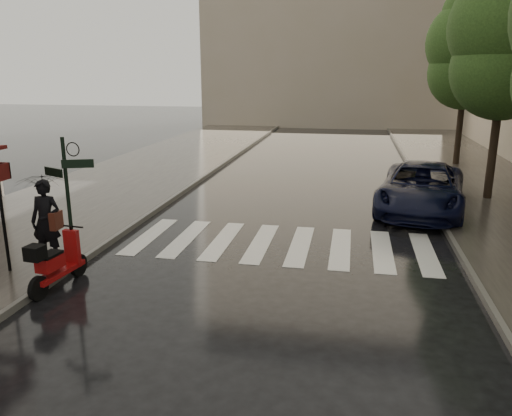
% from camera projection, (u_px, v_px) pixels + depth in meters
% --- Properties ---
extents(ground, '(120.00, 120.00, 0.00)m').
position_uv_depth(ground, '(45.00, 353.00, 8.06)').
color(ground, black).
rests_on(ground, ground).
extents(sidewalk_near, '(6.00, 60.00, 0.12)m').
position_uv_depth(sidewalk_near, '(120.00, 183.00, 20.25)').
color(sidewalk_near, '#38332D').
rests_on(sidewalk_near, ground).
extents(sidewalk_far, '(5.50, 60.00, 0.12)m').
position_uv_depth(sidewalk_far, '(510.00, 200.00, 17.54)').
color(sidewalk_far, '#38332D').
rests_on(sidewalk_far, ground).
extents(curb_near, '(0.12, 60.00, 0.16)m').
position_uv_depth(curb_near, '(191.00, 186.00, 19.68)').
color(curb_near, '#595651').
rests_on(curb_near, ground).
extents(curb_far, '(0.12, 60.00, 0.16)m').
position_uv_depth(curb_far, '(427.00, 196.00, 18.05)').
color(curb_far, '#595651').
rests_on(curb_far, ground).
extents(crosswalk, '(7.85, 3.20, 0.01)m').
position_uv_depth(crosswalk, '(280.00, 244.00, 13.20)').
color(crosswalk, silver).
rests_on(crosswalk, ground).
extents(signpost, '(1.17, 0.29, 3.10)m').
position_uv_depth(signpost, '(68.00, 196.00, 10.65)').
color(signpost, black).
rests_on(signpost, ground).
extents(backdrop_building, '(22.00, 6.00, 20.00)m').
position_uv_depth(backdrop_building, '(338.00, 2.00, 40.92)').
color(backdrop_building, tan).
rests_on(backdrop_building, ground).
extents(tree_mid, '(3.80, 3.80, 8.34)m').
position_uv_depth(tree_mid, '(507.00, 35.00, 16.23)').
color(tree_mid, black).
rests_on(tree_mid, sidewalk_far).
extents(tree_far, '(3.80, 3.80, 8.16)m').
position_uv_depth(tree_far, '(468.00, 49.00, 22.86)').
color(tree_far, black).
rests_on(tree_far, sidewalk_far).
extents(pedestrian_with_umbrella, '(1.20, 1.22, 2.60)m').
position_uv_depth(pedestrian_with_umbrella, '(43.00, 189.00, 11.25)').
color(pedestrian_with_umbrella, black).
rests_on(pedestrian_with_umbrella, sidewalk_near).
extents(scooter, '(0.54, 1.80, 1.18)m').
position_uv_depth(scooter, '(56.00, 264.00, 10.35)').
color(scooter, black).
rests_on(scooter, ground).
extents(parked_car, '(3.49, 5.93, 1.55)m').
position_uv_depth(parked_car, '(422.00, 188.00, 16.22)').
color(parked_car, black).
rests_on(parked_car, ground).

